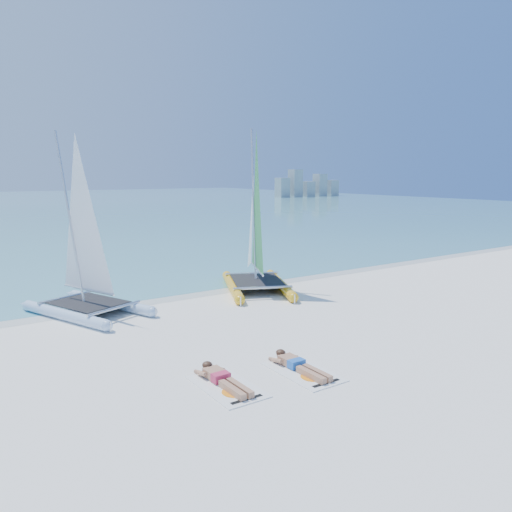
# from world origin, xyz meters

# --- Properties ---
(ground) EXTENTS (140.00, 140.00, 0.00)m
(ground) POSITION_xyz_m (0.00, 0.00, 0.00)
(ground) COLOR white
(ground) RESTS_ON ground
(wet_sand_strip) EXTENTS (140.00, 1.40, 0.01)m
(wet_sand_strip) POSITION_xyz_m (0.00, 5.50, 0.00)
(wet_sand_strip) COLOR silver
(wet_sand_strip) RESTS_ON ground
(distant_skyline) EXTENTS (14.00, 2.00, 5.00)m
(distant_skyline) POSITION_xyz_m (53.71, 62.00, 1.94)
(distant_skyline) COLOR #9EA9AE
(distant_skyline) RESTS_ON ground
(catamaran_blue) EXTENTS (3.44, 4.69, 5.79)m
(catamaran_blue) POSITION_xyz_m (-2.93, 4.98, 1.73)
(catamaran_blue) COLOR #BFE4FB
(catamaran_blue) RESTS_ON ground
(catamaran_yellow) EXTENTS (3.86, 5.02, 6.18)m
(catamaran_yellow) POSITION_xyz_m (3.38, 5.00, 1.95)
(catamaran_yellow) COLOR yellow
(catamaran_yellow) RESTS_ON ground
(towel_a) EXTENTS (1.00, 1.85, 0.02)m
(towel_a) POSITION_xyz_m (-2.13, -2.11, 0.01)
(towel_a) COLOR white
(towel_a) RESTS_ON ground
(sunbather_a) EXTENTS (0.37, 1.73, 0.26)m
(sunbather_a) POSITION_xyz_m (-2.13, -1.92, 0.12)
(sunbather_a) COLOR tan
(sunbather_a) RESTS_ON towel_a
(towel_b) EXTENTS (1.00, 1.85, 0.02)m
(towel_b) POSITION_xyz_m (-0.36, -2.41, 0.01)
(towel_b) COLOR white
(towel_b) RESTS_ON ground
(sunbather_b) EXTENTS (0.37, 1.73, 0.26)m
(sunbather_b) POSITION_xyz_m (-0.36, -2.22, 0.12)
(sunbather_b) COLOR tan
(sunbather_b) RESTS_ON towel_b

